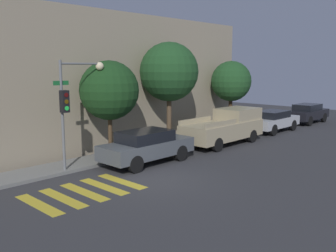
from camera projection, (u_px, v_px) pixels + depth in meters
name	position (u px, v px, depth m)	size (l,w,h in m)	color
ground_plane	(156.00, 180.00, 14.88)	(60.00, 60.00, 0.00)	#333335
sidewalk	(95.00, 160.00, 17.66)	(26.00, 1.77, 0.14)	slate
building_row	(46.00, 82.00, 20.02)	(26.00, 6.00, 7.31)	gray
crosswalk	(84.00, 192.00, 13.41)	(3.91, 2.60, 0.00)	gold
traffic_light_pole	(73.00, 96.00, 15.59)	(2.47, 0.56, 4.72)	slate
sedan_near_corner	(147.00, 146.00, 17.24)	(4.62, 1.83, 1.55)	#4C5156
pickup_truck	(226.00, 127.00, 21.70)	(5.57, 2.06, 1.99)	tan
sedan_middle	(273.00, 120.00, 25.73)	(4.53, 1.78, 1.46)	#B7BABF
sedan_far_end	(307.00, 113.00, 29.72)	(4.45, 1.75, 1.52)	black
tree_near_corner	(109.00, 91.00, 17.69)	(2.82, 2.82, 4.75)	#4C3823
tree_midblock	(169.00, 72.00, 20.50)	(3.24, 3.24, 5.79)	brown
tree_far_end	(231.00, 81.00, 24.88)	(2.67, 2.67, 4.83)	#42301E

